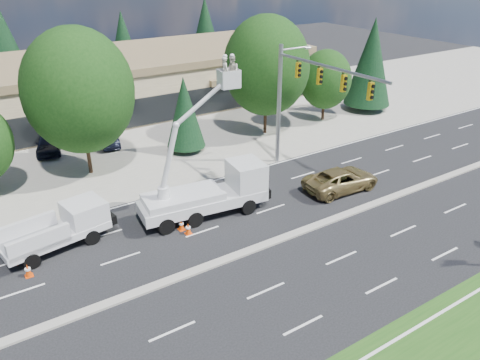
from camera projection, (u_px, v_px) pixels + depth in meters
ground at (231, 258)px, 25.11m from camera, size 140.00×140.00×0.00m
concrete_apron at (108, 144)px, 40.22m from camera, size 140.00×22.00×0.01m
road_median at (231, 257)px, 25.09m from camera, size 120.00×0.55×0.12m
strip_mall at (72, 87)px, 46.52m from camera, size 50.40×15.40×5.50m
tree_front_d at (79, 91)px, 32.27m from camera, size 7.65×7.65×10.61m
tree_front_e at (185, 112)px, 37.44m from camera, size 3.15×3.15×6.21m
tree_front_f at (266, 66)px, 40.16m from camera, size 7.48×7.48×10.38m
tree_front_g at (326, 79)px, 44.50m from camera, size 4.90×4.90×6.81m
tree_front_h at (371, 62)px, 47.00m from camera, size 4.71×4.71×9.28m
tree_back_b at (2, 43)px, 52.36m from camera, size 5.49×5.49×10.81m
tree_back_c at (123, 43)px, 59.76m from camera, size 4.29×4.29×8.46m
tree_back_d at (205, 30)px, 65.38m from camera, size 4.84×4.84×9.55m
signal_mast at (299, 92)px, 32.71m from camera, size 2.76×10.16×9.00m
utility_pickup at (63, 231)px, 25.91m from camera, size 6.02×3.04×2.20m
bucket_truck at (213, 183)px, 28.69m from camera, size 8.15×3.35×9.77m
traffic_cone_a at (28, 270)px, 23.59m from camera, size 0.40×0.40×0.70m
traffic_cone_b at (181, 225)px, 27.58m from camera, size 0.40×0.40×0.70m
traffic_cone_c at (188, 229)px, 27.17m from camera, size 0.40×0.40×0.70m
minivan at (341, 180)px, 32.13m from camera, size 5.62×2.85×1.52m
parked_car_west at (49, 142)px, 38.40m from camera, size 3.10×4.96×1.58m
parked_car_east at (108, 137)px, 39.83m from camera, size 1.97×4.18×1.33m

